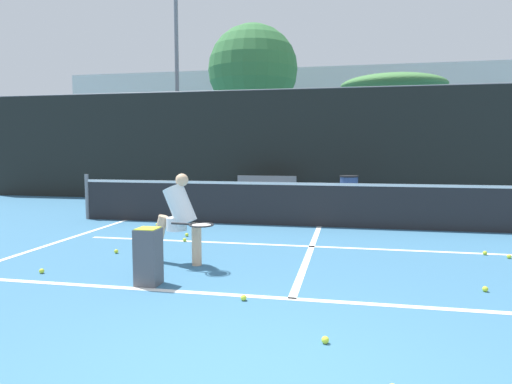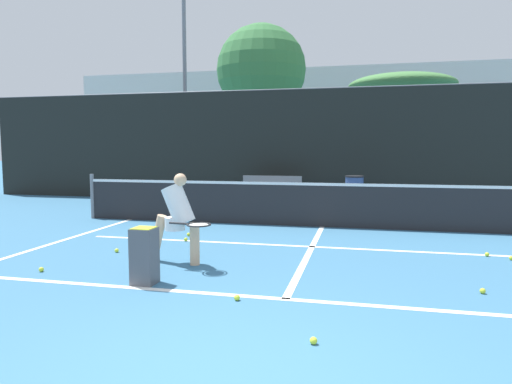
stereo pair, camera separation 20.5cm
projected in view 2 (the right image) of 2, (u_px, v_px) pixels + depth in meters
The scene contains 25 objects.
court_baseline_near at pixel (286, 299), 5.09m from camera, with size 11.00×0.10×0.01m, color white.
court_service_line at pixel (312, 247), 7.80m from camera, with size 8.25×0.10×0.01m, color white.
court_center_mark at pixel (310, 252), 7.43m from camera, with size 0.10×4.83×0.01m, color white.
court_sideline_left at pixel (66, 239), 8.44m from camera, with size 0.10×5.83×0.01m, color white.
net at pixel (322, 203), 9.73m from camera, with size 11.09×0.09×1.07m.
fence_back at pixel (335, 146), 13.90m from camera, with size 24.00×0.06×3.52m.
player_practicing at pixel (177, 216), 6.62m from camera, with size 1.13×0.65×1.33m.
tennis_ball_scattered_1 at pixel (41, 269), 6.22m from camera, with size 0.07×0.07×0.07m, color #D1E033.
tennis_ball_scattered_2 at pixel (314, 341), 3.92m from camera, with size 0.07×0.07×0.07m, color #D1E033.
tennis_ball_scattered_3 at pixel (511, 258), 6.87m from camera, with size 0.07×0.07×0.07m, color #D1E033.
tennis_ball_scattered_4 at pixel (487, 254), 7.11m from camera, with size 0.07×0.07×0.07m, color #D1E033.
tennis_ball_scattered_5 at pixel (188, 234), 8.76m from camera, with size 0.07×0.07×0.07m, color #D1E033.
tennis_ball_scattered_6 at pixel (117, 250), 7.38m from camera, with size 0.07×0.07×0.07m, color #D1E033.
tennis_ball_scattered_7 at pixel (186, 239), 8.27m from camera, with size 0.07×0.07×0.07m, color #D1E033.
tennis_ball_scattered_9 at pixel (160, 224), 9.93m from camera, with size 0.07×0.07×0.07m, color #D1E033.
tennis_ball_scattered_10 at pixel (483, 291), 5.28m from camera, with size 0.07×0.07×0.07m, color #D1E033.
tennis_ball_scattered_11 at pixel (237, 298), 5.05m from camera, with size 0.07×0.07×0.07m, color #D1E033.
ball_hopper at pixel (144, 254), 5.64m from camera, with size 0.28×0.28×0.71m.
courtside_bench at pixel (271, 189), 13.62m from camera, with size 1.80×0.41×0.86m.
trash_bin at pixel (354, 192), 12.71m from camera, with size 0.52×0.52×0.92m.
parked_car at pixel (358, 180), 15.80m from camera, with size 1.71×3.95×1.41m.
floodlight_mast at pixel (184, 31), 18.44m from camera, with size 1.10×0.24×10.35m.
tree_west at pixel (402, 87), 18.46m from camera, with size 4.26×4.26×4.67m.
tree_mid at pixel (261, 70), 22.39m from camera, with size 4.39×4.39×7.72m.
building_far at pixel (349, 122), 28.79m from camera, with size 36.00×2.40×6.65m, color beige.
Camera 2 is at (0.79, -2.77, 1.68)m, focal length 32.00 mm.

